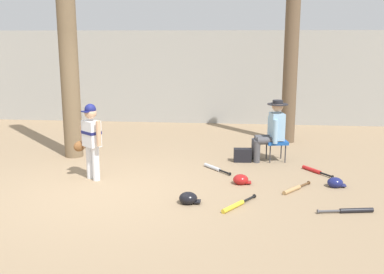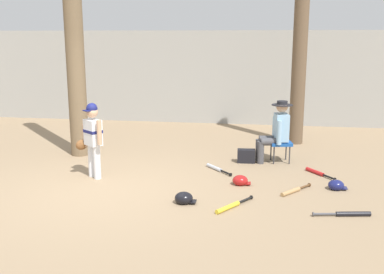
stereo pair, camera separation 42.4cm
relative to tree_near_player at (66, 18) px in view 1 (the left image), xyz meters
name	(u,v)px [view 1 (the left image)]	position (x,y,z in m)	size (l,w,h in m)	color
ground_plane	(103,193)	(1.23, -2.11, -2.74)	(60.00, 60.00, 0.00)	#937A5B
concrete_back_wall	(165,77)	(1.23, 4.06, -1.46)	(18.00, 0.36, 2.56)	#9E9E99
tree_near_player	(66,18)	(0.00, 0.00, 0.00)	(0.55, 0.55, 6.05)	brown
tree_behind_spectator	(291,61)	(4.47, 1.77, -0.88)	(0.45, 0.45, 4.15)	brown
young_ballplayer	(91,137)	(0.85, -1.45, -2.00)	(0.59, 0.41, 1.31)	white
folding_stool	(276,143)	(4.07, 0.07, -2.38)	(0.46, 0.46, 0.41)	#194C9E
seated_spectator	(272,129)	(3.98, 0.05, -2.10)	(0.68, 0.54, 1.20)	#47474C
handbag_beside_stool	(243,155)	(3.42, -0.08, -2.61)	(0.34, 0.18, 0.26)	black
bat_black_composite	(352,210)	(4.92, -2.58, -2.71)	(0.79, 0.20, 0.07)	black
bat_wood_tan	(294,189)	(4.22, -1.73, -2.71)	(0.51, 0.60, 0.07)	tan
bat_yellow_trainer	(236,205)	(3.31, -2.55, -2.71)	(0.51, 0.71, 0.07)	yellow
bat_red_barrel	(314,170)	(4.70, -0.66, -2.71)	(0.47, 0.62, 0.07)	red
bat_aluminum_silver	(214,168)	(2.90, -0.69, -2.71)	(0.53, 0.60, 0.07)	#B7BCC6
batting_helmet_navy	(335,183)	(4.91, -1.47, -2.67)	(0.30, 0.23, 0.17)	navy
batting_helmet_red	(241,180)	(3.38, -1.46, -2.67)	(0.30, 0.23, 0.17)	#A81919
batting_helmet_black	(188,198)	(2.61, -2.45, -2.66)	(0.32, 0.25, 0.18)	black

